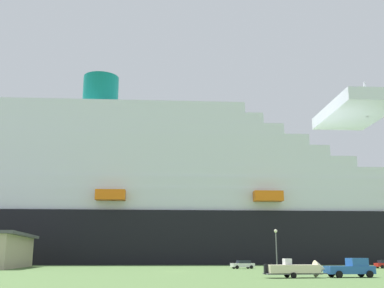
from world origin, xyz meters
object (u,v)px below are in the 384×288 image
(cruise_ship, at_px, (176,202))
(parked_car_white_van, at_px, (243,264))
(pickup_truck, at_px, (351,268))
(street_lamp, at_px, (276,243))
(small_boat_on_trailer, at_px, (299,269))

(cruise_ship, height_order, parked_car_white_van, cruise_ship)
(cruise_ship, xyz_separation_m, pickup_truck, (8.14, -90.70, -17.32))
(street_lamp, bearing_deg, cruise_ship, 97.11)
(street_lamp, height_order, parked_car_white_van, street_lamp)
(street_lamp, bearing_deg, pickup_truck, -90.04)
(parked_car_white_van, bearing_deg, small_boat_on_trailer, -96.09)
(pickup_truck, distance_m, parked_car_white_van, 37.68)
(cruise_ship, relative_size, street_lamp, 32.72)
(street_lamp, bearing_deg, parked_car_white_van, 101.39)
(street_lamp, distance_m, parked_car_white_van, 13.09)
(pickup_truck, distance_m, small_boat_on_trailer, 6.47)
(small_boat_on_trailer, bearing_deg, pickup_truck, -0.64)
(cruise_ship, xyz_separation_m, street_lamp, (8.16, -65.40, -13.81))
(small_boat_on_trailer, xyz_separation_m, parked_car_white_van, (4.01, 37.53, -0.13))
(cruise_ship, height_order, street_lamp, cruise_ship)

